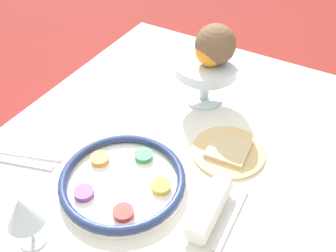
% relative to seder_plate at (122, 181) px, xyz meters
% --- Properties ---
extents(seder_plate, '(0.30, 0.30, 0.03)m').
position_rel_seder_plate_xyz_m(seder_plate, '(0.00, 0.00, 0.00)').
color(seder_plate, white).
rests_on(seder_plate, dining_table).
extents(wine_glass, '(0.08, 0.08, 0.13)m').
position_rel_seder_plate_xyz_m(wine_glass, '(-0.21, 0.08, 0.08)').
color(wine_glass, silver).
rests_on(wine_glass, dining_table).
extents(fruit_stand, '(0.19, 0.19, 0.13)m').
position_rel_seder_plate_xyz_m(fruit_stand, '(0.39, -0.02, 0.09)').
color(fruit_stand, silver).
rests_on(fruit_stand, dining_table).
extents(orange_fruit, '(0.08, 0.08, 0.08)m').
position_rel_seder_plate_xyz_m(orange_fruit, '(0.39, -0.03, 0.16)').
color(orange_fruit, orange).
rests_on(orange_fruit, fruit_stand).
extents(coconut, '(0.11, 0.11, 0.11)m').
position_rel_seder_plate_xyz_m(coconut, '(0.40, -0.04, 0.17)').
color(coconut, brown).
rests_on(coconut, fruit_stand).
extents(bread_plate, '(0.19, 0.19, 0.02)m').
position_rel_seder_plate_xyz_m(bread_plate, '(0.22, -0.17, -0.01)').
color(bread_plate, tan).
rests_on(bread_plate, dining_table).
extents(napkin_roll, '(0.16, 0.06, 0.05)m').
position_rel_seder_plate_xyz_m(napkin_roll, '(0.02, -0.21, 0.01)').
color(napkin_roll, white).
rests_on(napkin_roll, dining_table).
extents(cup_near, '(0.06, 0.06, 0.06)m').
position_rel_seder_plate_xyz_m(cup_near, '(0.53, 0.06, 0.02)').
color(cup_near, silver).
rests_on(cup_near, dining_table).
extents(fork_left, '(0.08, 0.20, 0.01)m').
position_rel_seder_plate_xyz_m(fork_left, '(-0.07, 0.27, -0.01)').
color(fork_left, silver).
rests_on(fork_left, dining_table).
extents(fork_right, '(0.09, 0.19, 0.01)m').
position_rel_seder_plate_xyz_m(fork_right, '(-0.04, 0.27, -0.01)').
color(fork_right, silver).
rests_on(fork_right, dining_table).
extents(spoon, '(0.18, 0.03, 0.01)m').
position_rel_seder_plate_xyz_m(spoon, '(0.03, -0.26, -0.01)').
color(spoon, silver).
rests_on(spoon, dining_table).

